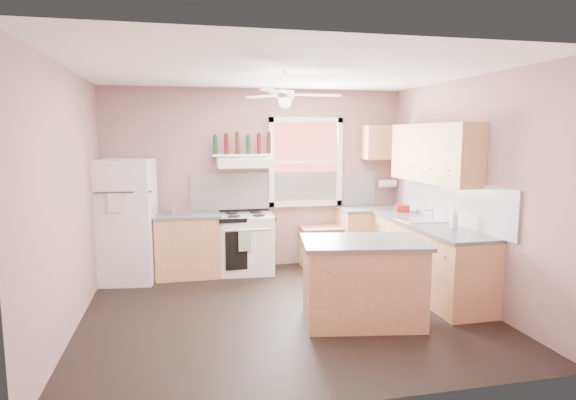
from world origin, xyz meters
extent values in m
plane|color=black|center=(0.00, 0.00, 0.00)|extent=(4.50, 4.50, 0.00)
plane|color=white|center=(0.00, 0.00, 2.70)|extent=(4.50, 4.50, 0.00)
cube|color=#8F6765|center=(0.00, 2.02, 1.35)|extent=(4.50, 0.05, 2.70)
cube|color=#8F6765|center=(2.27, 0.00, 1.35)|extent=(0.05, 4.00, 2.70)
cube|color=#8F6765|center=(-2.27, 0.00, 1.35)|extent=(0.05, 4.00, 2.70)
cube|color=white|center=(0.45, 1.99, 1.18)|extent=(2.90, 0.03, 0.55)
cube|color=white|center=(2.23, 0.30, 1.18)|extent=(0.03, 2.60, 0.55)
cube|color=maroon|center=(0.75, 1.98, 1.60)|extent=(1.00, 0.02, 1.20)
cube|color=white|center=(0.75, 1.96, 1.60)|extent=(1.16, 0.07, 1.36)
cube|color=white|center=(-1.87, 1.62, 0.84)|extent=(0.79, 0.78, 1.69)
cube|color=#B2774A|center=(-1.06, 1.70, 0.43)|extent=(0.90, 0.60, 0.86)
cube|color=#504F52|center=(-1.06, 1.70, 0.88)|extent=(0.92, 0.62, 0.04)
cube|color=silver|center=(-1.11, 1.63, 0.99)|extent=(0.31, 0.22, 0.18)
cube|color=white|center=(-0.23, 1.70, 0.43)|extent=(0.86, 0.70, 0.86)
cube|color=white|center=(-0.23, 1.75, 1.62)|extent=(0.78, 0.50, 0.14)
cube|color=white|center=(-0.23, 1.87, 1.72)|extent=(0.90, 0.26, 0.03)
cube|color=#B2774A|center=(0.95, 1.75, 0.31)|extent=(0.63, 0.44, 0.61)
cube|color=#B2774A|center=(1.75, 1.70, 0.43)|extent=(1.00, 0.60, 0.86)
cube|color=#B2774A|center=(1.95, 0.30, 0.43)|extent=(0.60, 2.20, 0.86)
cube|color=#504F52|center=(1.75, 1.70, 0.88)|extent=(1.02, 0.62, 0.04)
cube|color=#504F52|center=(1.94, 0.30, 0.88)|extent=(0.62, 2.22, 0.04)
cube|color=silver|center=(1.94, 0.50, 0.90)|extent=(0.55, 0.45, 0.03)
cylinder|color=silver|center=(2.10, 0.50, 0.97)|extent=(0.03, 0.03, 0.14)
cube|color=#B2774A|center=(2.08, 0.50, 1.78)|extent=(0.33, 1.80, 0.76)
cube|color=#B2774A|center=(1.95, 1.83, 1.90)|extent=(0.60, 0.33, 0.52)
cylinder|color=white|center=(2.07, 1.86, 1.25)|extent=(0.26, 0.12, 0.12)
cube|color=#B2774A|center=(0.75, -0.48, 0.43)|extent=(1.34, 0.97, 0.86)
cube|color=#504F52|center=(0.75, -0.48, 0.88)|extent=(1.42, 1.06, 0.04)
cylinder|color=white|center=(0.00, 0.00, 2.45)|extent=(0.20, 0.20, 0.08)
imported|color=silver|center=(2.04, -0.13, 1.02)|extent=(0.13, 0.13, 0.24)
cube|color=red|center=(2.02, 1.20, 0.95)|extent=(0.21, 0.17, 0.10)
cylinder|color=#143819|center=(-0.63, 1.87, 1.87)|extent=(0.06, 0.06, 0.27)
cylinder|color=#590F0F|center=(-0.47, 1.87, 1.88)|extent=(0.06, 0.06, 0.29)
cylinder|color=#3F230F|center=(-0.31, 1.87, 1.89)|extent=(0.06, 0.06, 0.31)
cylinder|color=#143819|center=(-0.15, 1.87, 1.87)|extent=(0.06, 0.06, 0.27)
cylinder|color=#590F0F|center=(0.01, 1.87, 1.88)|extent=(0.06, 0.06, 0.29)
cylinder|color=#3F230F|center=(0.17, 1.87, 1.89)|extent=(0.06, 0.06, 0.31)
camera|label=1|loc=(-1.13, -5.20, 2.01)|focal=30.00mm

